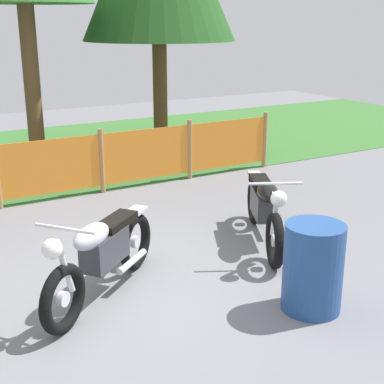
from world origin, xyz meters
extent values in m
cube|color=slate|center=(0.00, 0.00, -0.01)|extent=(24.00, 24.00, 0.02)
cube|color=#386B2D|center=(0.00, 6.27, 0.01)|extent=(24.00, 5.98, 0.01)
cylinder|color=#997547|center=(0.82, 3.28, 0.53)|extent=(0.08, 0.08, 1.05)
cylinder|color=#997547|center=(2.45, 3.28, 0.53)|extent=(0.08, 0.08, 1.05)
cylinder|color=#997547|center=(4.08, 3.28, 0.53)|extent=(0.08, 0.08, 1.05)
cube|color=orange|center=(0.00, 3.28, 0.54)|extent=(1.55, 0.02, 0.85)
cube|color=orange|center=(1.63, 3.28, 0.54)|extent=(1.55, 0.02, 0.85)
cube|color=orange|center=(3.26, 3.28, 0.54)|extent=(1.55, 0.02, 0.85)
cylinder|color=brown|center=(0.21, 4.88, 1.48)|extent=(0.28, 0.28, 2.96)
cylinder|color=brown|center=(2.68, 4.86, 1.15)|extent=(0.28, 0.28, 2.31)
torus|color=black|center=(-1.01, -0.51, 0.32)|extent=(0.58, 0.49, 0.65)
cylinder|color=silver|center=(-1.01, -0.51, 0.32)|extent=(0.15, 0.14, 0.14)
torus|color=black|center=(0.09, 0.38, 0.32)|extent=(0.58, 0.49, 0.65)
cylinder|color=silver|center=(0.09, 0.38, 0.32)|extent=(0.15, 0.14, 0.14)
cube|color=#38383D|center=(-0.42, -0.03, 0.51)|extent=(0.63, 0.57, 0.32)
ellipsoid|color=#B7B7C1|center=(-0.60, -0.18, 0.73)|extent=(0.56, 0.52, 0.22)
cube|color=black|center=(-0.22, 0.13, 0.70)|extent=(0.58, 0.53, 0.10)
cube|color=silver|center=(0.09, 0.38, 0.68)|extent=(0.39, 0.36, 0.04)
cylinder|color=silver|center=(-0.97, -0.47, 0.62)|extent=(0.22, 0.19, 0.58)
sphere|color=white|center=(-1.09, -0.57, 0.85)|extent=(0.26, 0.26, 0.18)
cylinder|color=silver|center=(-0.93, -0.44, 0.96)|extent=(0.41, 0.50, 0.03)
cylinder|color=silver|center=(-0.09, 0.05, 0.26)|extent=(0.48, 0.41, 0.07)
torus|color=black|center=(1.48, -0.37, 0.33)|extent=(0.39, 0.63, 0.65)
cylinder|color=silver|center=(1.48, -0.37, 0.33)|extent=(0.12, 0.16, 0.14)
torus|color=black|center=(2.12, 0.90, 0.33)|extent=(0.39, 0.63, 0.65)
cylinder|color=silver|center=(2.12, 0.90, 0.33)|extent=(0.12, 0.16, 0.14)
cube|color=#38383D|center=(1.83, 0.31, 0.51)|extent=(0.49, 0.66, 0.33)
ellipsoid|color=black|center=(1.72, 0.10, 0.73)|extent=(0.46, 0.58, 0.22)
cube|color=black|center=(1.94, 0.54, 0.70)|extent=(0.46, 0.61, 0.10)
cube|color=silver|center=(2.12, 0.90, 0.68)|extent=(0.31, 0.40, 0.04)
cylinder|color=silver|center=(1.51, -0.32, 0.62)|extent=(0.16, 0.24, 0.58)
sphere|color=white|center=(1.43, -0.46, 0.86)|extent=(0.25, 0.25, 0.18)
cylinder|color=silver|center=(1.53, -0.28, 0.97)|extent=(0.56, 0.30, 0.03)
cylinder|color=silver|center=(2.09, 0.52, 0.26)|extent=(0.32, 0.53, 0.07)
cylinder|color=navy|center=(1.21, -1.31, 0.44)|extent=(0.58, 0.58, 0.88)
camera|label=1|loc=(-2.22, -4.93, 2.74)|focal=51.74mm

